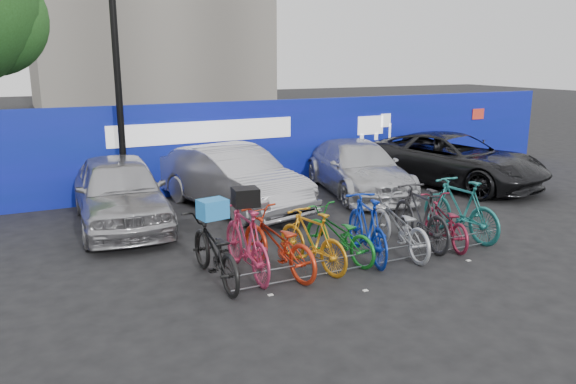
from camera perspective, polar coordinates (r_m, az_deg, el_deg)
ground at (r=10.47m, az=7.25°, el=-6.40°), size 100.00×100.00×0.00m
hoarding at (r=15.39m, az=-4.93°, el=4.73°), size 22.00×0.18×2.40m
lamppost at (r=13.78m, az=-16.97°, el=11.82°), size 0.25×0.50×6.11m
bike_rack at (r=9.95m, az=9.18°, el=-6.55°), size 5.60×0.03×0.30m
car_0 at (r=12.54m, az=-16.73°, el=0.09°), size 2.05×4.54×1.51m
car_1 at (r=13.38m, az=-5.68°, el=1.40°), size 2.67×4.79×1.50m
car_2 at (r=15.10m, az=7.09°, el=2.46°), size 2.80×4.93×1.35m
car_3 at (r=16.54m, az=16.33°, el=3.19°), size 3.85×5.74×1.46m
bike_0 at (r=9.10m, az=-7.53°, el=-5.91°), size 0.74×2.05×1.07m
bike_1 at (r=9.31m, az=-4.25°, el=-4.98°), size 0.60×2.00×1.20m
bike_2 at (r=9.41m, az=-1.10°, el=-5.19°), size 1.08×2.11×1.06m
bike_3 at (r=9.59m, az=2.48°, el=-4.86°), size 0.85×1.80×1.05m
bike_4 at (r=10.07m, az=5.16°, el=-4.31°), size 0.97×1.89×0.95m
bike_5 at (r=10.15m, az=8.04°, el=-3.57°), size 0.99×2.03×1.17m
bike_6 at (r=10.54m, az=11.20°, el=-3.42°), size 0.88×2.04×1.04m
bike_7 at (r=11.04m, az=13.33°, el=-2.36°), size 0.82×2.04×1.19m
bike_8 at (r=11.24m, az=15.65°, el=-2.92°), size 1.03×1.86×0.92m
bike_9 at (r=11.73m, az=17.11°, el=-1.60°), size 0.70×2.05×1.22m
cargo_crate at (r=8.90m, az=-7.66°, el=-1.72°), size 0.48×0.40×0.31m
cargo_topcase at (r=9.10m, az=-4.34°, el=-0.51°), size 0.45×0.41×0.30m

